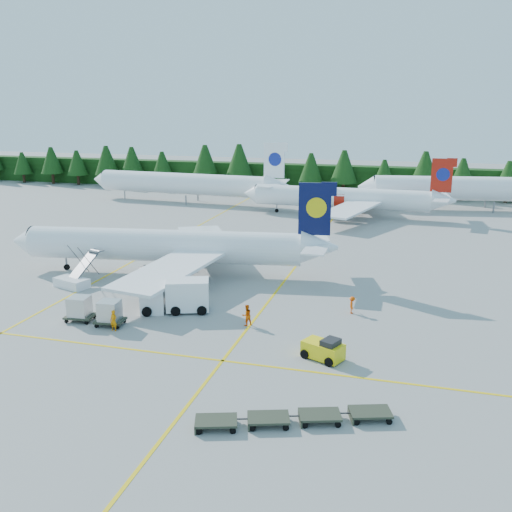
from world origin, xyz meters
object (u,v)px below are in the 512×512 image
(airliner_navy, at_px, (159,246))
(airliner_red, at_px, (337,198))
(baggage_tug, at_px, (324,349))
(service_truck, at_px, (175,296))
(airstairs, at_px, (74,280))

(airliner_navy, bearing_deg, airliner_red, 61.80)
(airliner_navy, distance_m, airliner_red, 43.49)
(airliner_navy, distance_m, baggage_tug, 28.33)
(service_truck, xyz_separation_m, baggage_tug, (15.12, -6.57, -0.71))
(airliner_navy, relative_size, airstairs, 6.52)
(airliner_navy, distance_m, airstairs, 10.05)
(airliner_navy, height_order, airstairs, airliner_navy)
(airliner_navy, bearing_deg, airstairs, -142.07)
(airliner_navy, xyz_separation_m, service_truck, (6.85, -11.14, -1.73))
(airliner_red, bearing_deg, service_truck, -97.41)
(airliner_navy, distance_m, service_truck, 13.20)
(airliner_red, xyz_separation_m, baggage_tug, (7.15, -58.60, -2.32))
(service_truck, bearing_deg, airliner_red, 61.65)
(airliner_navy, xyz_separation_m, airliner_red, (14.82, 40.88, -0.12))
(airliner_navy, relative_size, baggage_tug, 10.58)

